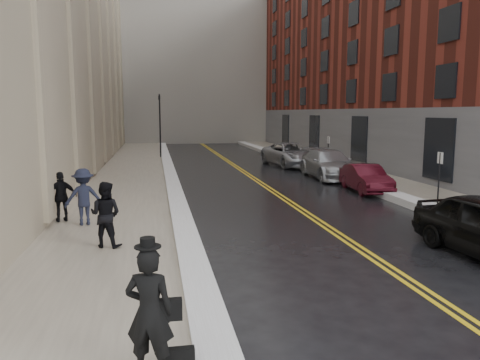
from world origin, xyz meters
name	(u,v)px	position (x,y,z in m)	size (l,w,h in m)	color
ground	(314,303)	(0.00, 0.00, 0.00)	(160.00, 160.00, 0.00)	black
sidewalk_left	(127,184)	(-4.50, 16.00, 0.07)	(4.00, 64.00, 0.15)	gray
sidewalk_right	(372,178)	(9.00, 16.00, 0.07)	(3.00, 64.00, 0.15)	gray
lane_stripe_a	(258,182)	(2.38, 16.00, 0.00)	(0.12, 64.00, 0.01)	gold
lane_stripe_b	(262,182)	(2.62, 16.00, 0.00)	(0.12, 64.00, 0.01)	gold
snow_ridge_left	(172,182)	(-2.20, 16.00, 0.13)	(0.70, 60.80, 0.26)	white
snow_ridge_right	(341,177)	(7.15, 16.00, 0.15)	(0.85, 60.80, 0.30)	white
building_right	(443,39)	(17.50, 23.00, 9.00)	(14.00, 50.00, 18.00)	maroon
traffic_signal	(160,121)	(-2.60, 30.00, 3.08)	(0.18, 0.15, 5.20)	black
parking_sign_near	(439,174)	(7.90, 8.00, 1.36)	(0.06, 0.35, 2.23)	black
parking_sign_far	(328,150)	(7.90, 20.00, 1.36)	(0.06, 0.35, 2.23)	black
car_maroon	(366,178)	(6.80, 12.14, 0.65)	(1.38, 3.96, 1.31)	#430B17
car_silver_near	(329,164)	(6.80, 16.96, 0.81)	(2.27, 5.59, 1.62)	#A0A3A8
car_silver_far	(291,155)	(6.37, 23.13, 0.81)	(2.70, 5.86, 1.63)	#A3A5AC
pedestrian_main	(150,313)	(-3.17, -2.33, 1.07)	(0.67, 0.44, 1.84)	black
pedestrian_a	(105,214)	(-4.40, 4.31, 1.04)	(0.87, 0.67, 1.78)	black
pedestrian_b	(84,197)	(-5.35, 7.03, 1.07)	(1.18, 0.68, 1.83)	black
pedestrian_c	(62,197)	(-6.14, 7.64, 0.98)	(0.98, 0.41, 1.67)	black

